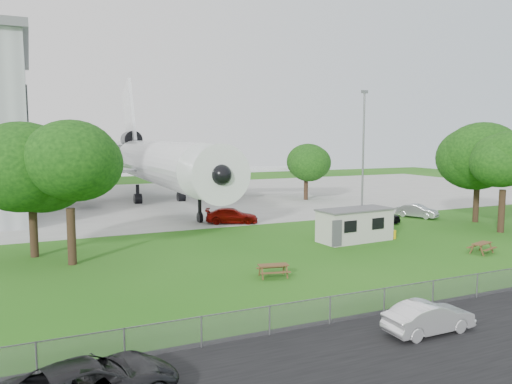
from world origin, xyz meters
name	(u,v)px	position (x,y,z in m)	size (l,w,h in m)	color
ground	(316,264)	(0.00, 0.00, 0.00)	(160.00, 160.00, 0.00)	#37771F
asphalt_strip	(475,334)	(0.00, -13.00, 0.01)	(120.00, 8.00, 0.02)	black
concrete_apron	(169,199)	(0.00, 38.00, 0.01)	(120.00, 46.00, 0.03)	#B7B7B2
airliner	(158,161)	(-2.00, 35.86, 5.27)	(46.36, 47.73, 17.69)	white
site_cabin	(355,225)	(6.69, 5.02, 1.31)	(6.85, 3.19, 2.62)	beige
picnic_west	(273,277)	(-3.93, -1.63, 0.00)	(1.80, 1.50, 0.76)	brown
picnic_east	(481,253)	(12.47, -2.35, 0.00)	(1.80, 1.50, 0.76)	brown
fence	(417,309)	(0.00, -9.50, 0.00)	(58.00, 0.04, 1.30)	gray
lamp_mast	(363,165)	(8.20, 6.20, 6.00)	(0.16, 0.16, 12.00)	slate
tree_west_big	(30,167)	(-16.90, 9.77, 6.28)	(8.43, 8.43, 10.50)	#382619
tree_west_small	(69,167)	(-14.66, 6.45, 6.39)	(6.27, 6.27, 9.55)	#382619
tree_east_front	(504,159)	(20.52, 2.73, 6.46)	(6.15, 6.15, 9.55)	#382619
tree_east_back	(478,160)	(22.84, 7.56, 6.09)	(7.68, 7.68, 9.94)	#382619
tree_far_apron	(306,164)	(16.30, 29.50, 4.71)	(6.74, 6.74, 8.09)	#382619
car_centre_sedan	(429,318)	(-1.70, -12.07, 0.67)	(1.42, 4.08, 1.34)	white
car_ne_hatch	(381,214)	(14.44, 11.51, 0.77)	(1.81, 4.51, 1.54)	black
car_ne_sedan	(417,211)	(19.42, 11.95, 0.69)	(1.46, 4.17, 1.38)	#B2B4B9
car_apron_van	(232,216)	(0.63, 16.64, 0.73)	(2.05, 5.03, 1.46)	maroon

